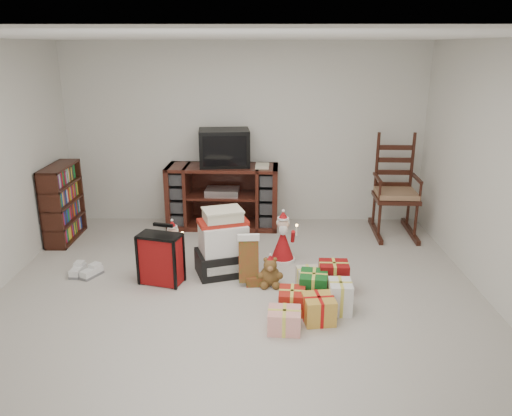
{
  "coord_description": "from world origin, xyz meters",
  "views": [
    {
      "loc": [
        0.23,
        -4.43,
        2.42
      ],
      "look_at": [
        0.17,
        0.6,
        0.79
      ],
      "focal_mm": 35.0,
      "sensor_mm": 36.0,
      "label": 1
    }
  ],
  "objects": [
    {
      "name": "red_suitcase",
      "position": [
        -0.83,
        0.41,
        0.28
      ],
      "size": [
        0.47,
        0.33,
        0.65
      ],
      "rotation": [
        0.0,
        0.0,
        -0.27
      ],
      "color": "maroon",
      "rests_on": "floor"
    },
    {
      "name": "sneaker_pair",
      "position": [
        -1.72,
        0.58,
        0.05
      ],
      "size": [
        0.34,
        0.29,
        0.09
      ],
      "rotation": [
        0.0,
        0.0,
        -0.22
      ],
      "color": "white",
      "rests_on": "floor"
    },
    {
      "name": "gift_cluster",
      "position": [
        0.73,
        -0.09,
        0.13
      ],
      "size": [
        0.77,
        1.12,
        0.26
      ],
      "color": "#A41E12",
      "rests_on": "floor"
    },
    {
      "name": "tv_stand",
      "position": [
        -0.3,
        2.2,
        0.44
      ],
      "size": [
        1.54,
        0.61,
        0.87
      ],
      "rotation": [
        0.0,
        0.0,
        -0.04
      ],
      "color": "#4A1F15",
      "rests_on": "floor"
    },
    {
      "name": "gift_pile",
      "position": [
        -0.19,
        0.66,
        0.32
      ],
      "size": [
        0.69,
        0.58,
        0.73
      ],
      "rotation": [
        0.0,
        0.0,
        0.32
      ],
      "color": "black",
      "rests_on": "floor"
    },
    {
      "name": "santa_figurine",
      "position": [
        0.48,
        1.0,
        0.24
      ],
      "size": [
        0.3,
        0.29,
        0.62
      ],
      "color": "#A01114",
      "rests_on": "floor"
    },
    {
      "name": "bookshelf",
      "position": [
        -2.34,
        1.68,
        0.48
      ],
      "size": [
        0.27,
        0.81,
        0.99
      ],
      "color": "#3A170F",
      "rests_on": "floor"
    },
    {
      "name": "teddy_bear",
      "position": [
        0.33,
        0.37,
        0.14
      ],
      "size": [
        0.21,
        0.19,
        0.31
      ],
      "color": "brown",
      "rests_on": "floor"
    },
    {
      "name": "mrs_claus_figurine",
      "position": [
        -0.79,
        0.92,
        0.21
      ],
      "size": [
        0.26,
        0.25,
        0.53
      ],
      "color": "#A01114",
      "rests_on": "floor"
    },
    {
      "name": "rocking_chair",
      "position": [
        2.02,
        2.01,
        0.47
      ],
      "size": [
        0.59,
        0.94,
        1.39
      ],
      "rotation": [
        0.0,
        0.0,
        -0.04
      ],
      "color": "#3A170F",
      "rests_on": "floor"
    },
    {
      "name": "crt_television",
      "position": [
        -0.27,
        2.23,
        1.11
      ],
      "size": [
        0.71,
        0.55,
        0.49
      ],
      "rotation": [
        0.0,
        0.0,
        0.1
      ],
      "color": "black",
      "rests_on": "tv_stand"
    },
    {
      "name": "stocking",
      "position": [
        0.1,
        0.38,
        0.28
      ],
      "size": [
        0.27,
        0.13,
        0.57
      ],
      "primitive_type": null,
      "rotation": [
        0.0,
        0.0,
        0.07
      ],
      "color": "#0C6D1B",
      "rests_on": "floor"
    },
    {
      "name": "room",
      "position": [
        0.0,
        0.0,
        1.25
      ],
      "size": [
        5.01,
        5.01,
        2.51
      ],
      "color": "#B2ACA4",
      "rests_on": "ground"
    }
  ]
}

